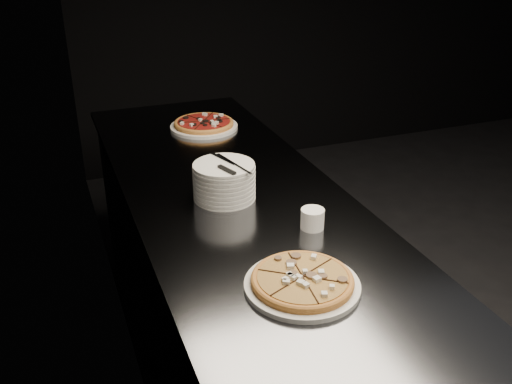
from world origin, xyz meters
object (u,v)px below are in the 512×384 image
object	(u,v)px
pizza_mushroom	(302,282)
pizza_tomato	(204,124)
plate_stack	(224,181)
counter	(245,313)
ramekin	(312,218)
cutlery	(228,165)

from	to	relation	value
pizza_mushroom	pizza_tomato	distance (m)	1.30
plate_stack	counter	bearing A→B (deg)	-54.13
pizza_tomato	pizza_mushroom	bearing A→B (deg)	-95.10
ramekin	cutlery	bearing A→B (deg)	122.35
pizza_mushroom	cutlery	bearing A→B (deg)	91.43
pizza_mushroom	plate_stack	bearing A→B (deg)	92.23
plate_stack	ramekin	world-z (taller)	plate_stack
pizza_mushroom	ramekin	size ratio (longest dim) A/B	4.85
pizza_mushroom	ramekin	world-z (taller)	ramekin
pizza_mushroom	cutlery	world-z (taller)	cutlery
cutlery	ramekin	bearing A→B (deg)	-76.58
counter	cutlery	xyz separation A→B (m)	(-0.04, 0.05, 0.59)
pizza_mushroom	pizza_tomato	world-z (taller)	same
pizza_tomato	ramekin	size ratio (longest dim) A/B	4.20
plate_stack	cutlery	distance (m)	0.07
ramekin	counter	bearing A→B (deg)	120.99
pizza_mushroom	cutlery	distance (m)	0.57
plate_stack	ramekin	distance (m)	0.36
counter	pizza_mushroom	world-z (taller)	pizza_mushroom
counter	pizza_tomato	xyz separation A→B (m)	(0.09, 0.79, 0.48)
pizza_tomato	ramekin	distance (m)	1.02
pizza_tomato	plate_stack	world-z (taller)	plate_stack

